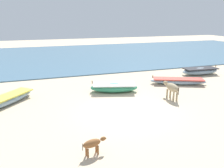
{
  "coord_description": "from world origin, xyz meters",
  "views": [
    {
      "loc": [
        -3.93,
        -9.6,
        4.61
      ],
      "look_at": [
        0.11,
        2.88,
        0.6
      ],
      "focal_mm": 35.15,
      "sensor_mm": 36.0,
      "label": 1
    }
  ],
  "objects_px": {
    "fishing_boat_0": "(114,87)",
    "calf_near_brown": "(93,144)",
    "fishing_boat_1": "(200,71)",
    "cow_adult_dun": "(172,88)",
    "fishing_boat_6": "(6,100)",
    "fishing_boat_5": "(178,81)"
  },
  "relations": [
    {
      "from": "fishing_boat_1",
      "to": "calf_near_brown",
      "type": "xyz_separation_m",
      "value": [
        -11.09,
        -8.2,
        0.12
      ]
    },
    {
      "from": "fishing_boat_0",
      "to": "fishing_boat_6",
      "type": "bearing_deg",
      "value": 17.53
    },
    {
      "from": "cow_adult_dun",
      "to": "calf_near_brown",
      "type": "bearing_deg",
      "value": 121.32
    },
    {
      "from": "fishing_boat_0",
      "to": "fishing_boat_1",
      "type": "distance_m",
      "value": 8.51
    },
    {
      "from": "fishing_boat_1",
      "to": "fishing_boat_0",
      "type": "bearing_deg",
      "value": -162.85
    },
    {
      "from": "fishing_boat_0",
      "to": "cow_adult_dun",
      "type": "height_order",
      "value": "cow_adult_dun"
    },
    {
      "from": "fishing_boat_6",
      "to": "cow_adult_dun",
      "type": "bearing_deg",
      "value": 118.75
    },
    {
      "from": "cow_adult_dun",
      "to": "fishing_boat_1",
      "type": "bearing_deg",
      "value": -55.52
    },
    {
      "from": "fishing_boat_5",
      "to": "cow_adult_dun",
      "type": "bearing_deg",
      "value": 71.8
    },
    {
      "from": "fishing_boat_0",
      "to": "fishing_boat_1",
      "type": "relative_size",
      "value": 0.98
    },
    {
      "from": "fishing_boat_0",
      "to": "calf_near_brown",
      "type": "relative_size",
      "value": 3.54
    },
    {
      "from": "fishing_boat_0",
      "to": "fishing_boat_1",
      "type": "xyz_separation_m",
      "value": [
        8.26,
        2.02,
        0.0
      ]
    },
    {
      "from": "calf_near_brown",
      "to": "fishing_boat_5",
      "type": "bearing_deg",
      "value": 26.75
    },
    {
      "from": "fishing_boat_1",
      "to": "fishing_boat_5",
      "type": "height_order",
      "value": "fishing_boat_1"
    },
    {
      "from": "cow_adult_dun",
      "to": "fishing_boat_5",
      "type": "bearing_deg",
      "value": -44.48
    },
    {
      "from": "cow_adult_dun",
      "to": "calf_near_brown",
      "type": "relative_size",
      "value": 1.63
    },
    {
      "from": "fishing_boat_0",
      "to": "calf_near_brown",
      "type": "bearing_deg",
      "value": 81.2
    },
    {
      "from": "calf_near_brown",
      "to": "cow_adult_dun",
      "type": "bearing_deg",
      "value": 22.21
    },
    {
      "from": "fishing_boat_0",
      "to": "fishing_boat_5",
      "type": "xyz_separation_m",
      "value": [
        4.9,
        0.17,
        -0.07
      ]
    },
    {
      "from": "fishing_boat_5",
      "to": "cow_adult_dun",
      "type": "relative_size",
      "value": 2.69
    },
    {
      "from": "fishing_boat_0",
      "to": "cow_adult_dun",
      "type": "distance_m",
      "value": 3.61
    },
    {
      "from": "cow_adult_dun",
      "to": "fishing_boat_6",
      "type": "bearing_deg",
      "value": 73.57
    }
  ]
}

